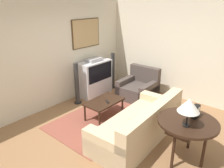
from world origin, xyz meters
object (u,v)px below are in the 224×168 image
at_px(armchair, 139,89).
at_px(mantel_clock, 196,111).
at_px(speaker_tower_right, 113,71).
at_px(speaker_tower_left, 77,85).
at_px(couch, 140,126).
at_px(tv, 95,78).
at_px(coffee_table, 104,103).
at_px(console_table, 188,125).
at_px(table_lamp, 189,105).

height_order(armchair, mantel_clock, mantel_clock).
bearing_deg(speaker_tower_right, mantel_clock, -116.53).
distance_m(armchair, speaker_tower_left, 1.76).
bearing_deg(couch, speaker_tower_right, -131.45).
bearing_deg(tv, mantel_clock, -104.53).
bearing_deg(mantel_clock, coffee_table, 90.83).
bearing_deg(speaker_tower_left, couch, -96.97).
xyz_separation_m(couch, console_table, (-0.02, -0.95, 0.41)).
bearing_deg(speaker_tower_left, armchair, -38.11).
height_order(armchair, coffee_table, armchair).
xyz_separation_m(tv, armchair, (0.62, -1.14, -0.24)).
relative_size(console_table, speaker_tower_left, 0.88).
xyz_separation_m(console_table, speaker_tower_left, (0.29, 3.15, -0.16)).
xyz_separation_m(tv, table_lamp, (-1.21, -3.26, 0.62)).
relative_size(tv, speaker_tower_left, 0.97).
relative_size(couch, mantel_clock, 10.12).
bearing_deg(coffee_table, table_lamp, -99.17).
bearing_deg(armchair, tv, -153.23).
bearing_deg(speaker_tower_left, speaker_tower_right, 0.00).
bearing_deg(speaker_tower_right, armchair, -96.58).
relative_size(console_table, mantel_clock, 4.50).
relative_size(table_lamp, speaker_tower_right, 0.42).
distance_m(couch, table_lamp, 1.32).
bearing_deg(console_table, coffee_table, 85.54).
bearing_deg(speaker_tower_right, speaker_tower_left, 180.00).
bearing_deg(table_lamp, armchair, 49.02).
bearing_deg(console_table, speaker_tower_left, 84.78).
bearing_deg(console_table, speaker_tower_right, 60.52).
bearing_deg(tv, console_table, -107.81).
bearing_deg(table_lamp, couch, 78.77).
bearing_deg(armchair, coffee_table, -90.95).
bearing_deg(speaker_tower_left, coffee_table, -96.64).
relative_size(tv, coffee_table, 1.22).
bearing_deg(speaker_tower_left, tv, 5.29).
bearing_deg(coffee_table, armchair, 0.86).
distance_m(tv, coffee_table, 1.46).
bearing_deg(armchair, speaker_tower_left, -129.91).
relative_size(table_lamp, speaker_tower_left, 0.42).
relative_size(tv, speaker_tower_right, 0.97).
xyz_separation_m(armchair, mantel_clock, (-1.47, -2.11, 0.61)).
bearing_deg(armchair, table_lamp, -42.78).
xyz_separation_m(coffee_table, table_lamp, (-0.34, -2.09, 0.74)).
xyz_separation_m(armchair, coffee_table, (-1.50, -0.02, 0.12)).
distance_m(couch, console_table, 1.04).
height_order(couch, armchair, armchair).
xyz_separation_m(couch, armchair, (1.64, 1.12, -0.01)).
xyz_separation_m(tv, speaker_tower_left, (-0.75, -0.07, 0.02)).
bearing_deg(speaker_tower_right, console_table, -119.48).
bearing_deg(armchair, mantel_clock, -36.57).
distance_m(tv, speaker_tower_right, 0.75).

